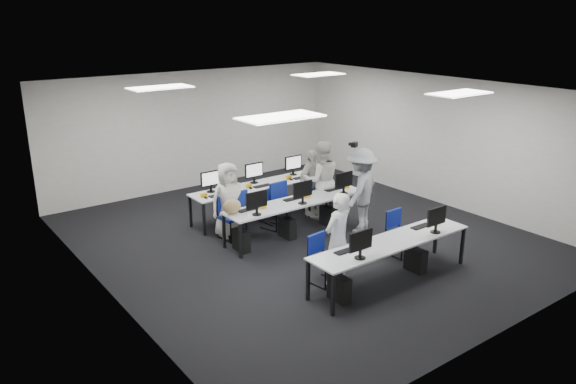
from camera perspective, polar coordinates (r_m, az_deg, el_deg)
room at (r=11.00m, az=1.58°, el=2.60°), size 9.00×9.02×3.00m
ceiling_panels at (r=10.70m, az=1.65°, el=10.29°), size 5.20×4.60×0.02m
desk_front at (r=9.60m, az=10.47°, el=-5.20°), size 3.20×0.70×0.73m
desk_mid at (r=11.39m, az=0.93°, el=-1.16°), size 3.20×0.70×0.73m
desk_back at (r=12.47m, az=-3.00°, el=0.52°), size 3.20×0.70×0.73m
equipment_front at (r=9.59m, az=9.65°, el=-7.29°), size 2.51×0.41×1.19m
equipment_mid at (r=11.38m, az=0.21°, el=-2.91°), size 2.91×0.41×1.19m
equipment_back at (r=12.69m, az=-2.30°, el=-0.70°), size 2.91×0.41×1.19m
chair_0 at (r=9.57m, az=3.62°, el=-7.72°), size 0.47×0.50×0.84m
chair_1 at (r=10.83m, az=11.25°, el=-4.90°), size 0.44×0.47×0.85m
chair_2 at (r=11.42m, az=-5.73°, el=-3.35°), size 0.47×0.51×0.88m
chair_3 at (r=11.90m, az=-1.51°, el=-2.46°), size 0.52×0.55×0.83m
chair_4 at (r=12.55m, az=3.47°, el=-1.27°), size 0.58×0.61×0.91m
chair_5 at (r=11.64m, az=-5.60°, el=-2.80°), size 0.51×0.55×0.96m
chair_6 at (r=12.25m, az=-1.55°, el=-1.68°), size 0.48×0.52×0.95m
chair_7 at (r=12.81m, az=2.46°, el=-0.77°), size 0.63×0.65×0.96m
handbag at (r=10.67m, az=-5.72°, el=-1.48°), size 0.39×0.29×0.29m
student_0 at (r=9.37m, az=5.06°, el=-4.75°), size 0.65×0.49×1.61m
student_1 at (r=12.31m, az=3.38°, el=1.21°), size 1.04×0.95×1.75m
student_2 at (r=11.35m, az=-6.09°, el=-0.82°), size 0.80×0.55×1.55m
student_3 at (r=12.50m, az=2.35°, el=0.90°), size 0.95×0.58×1.50m
photographer at (r=11.64m, az=7.41°, el=0.17°), size 1.31×1.06×1.77m
dslr_camera at (r=11.46m, az=6.76°, el=4.80°), size 0.20×0.22×0.10m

